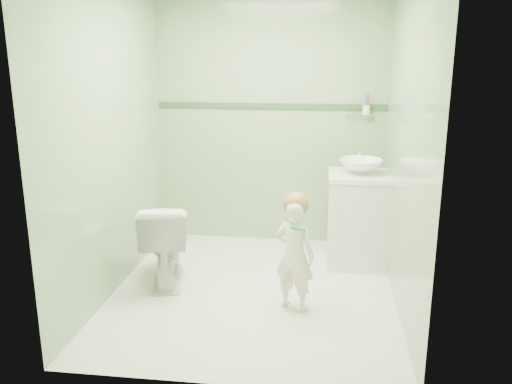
# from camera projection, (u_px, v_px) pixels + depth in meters

# --- Properties ---
(ground) EXTENTS (2.50, 2.50, 0.00)m
(ground) POSITION_uv_depth(u_px,v_px,m) (254.00, 291.00, 4.25)
(ground) COLOR beige
(ground) RESTS_ON ground
(room_shell) EXTENTS (2.50, 2.54, 2.40)m
(room_shell) POSITION_uv_depth(u_px,v_px,m) (253.00, 142.00, 3.94)
(room_shell) COLOR #7FAD7B
(room_shell) RESTS_ON ground
(trim_stripe) EXTENTS (2.20, 0.02, 0.05)m
(trim_stripe) POSITION_uv_depth(u_px,v_px,m) (271.00, 106.00, 5.09)
(trim_stripe) COLOR #315232
(trim_stripe) RESTS_ON room_shell
(vanity) EXTENTS (0.52, 0.50, 0.80)m
(vanity) POSITION_uv_depth(u_px,v_px,m) (358.00, 221.00, 4.71)
(vanity) COLOR beige
(vanity) RESTS_ON ground
(counter) EXTENTS (0.54, 0.52, 0.04)m
(counter) POSITION_uv_depth(u_px,v_px,m) (360.00, 176.00, 4.61)
(counter) COLOR white
(counter) RESTS_ON vanity
(basin) EXTENTS (0.37, 0.37, 0.13)m
(basin) POSITION_uv_depth(u_px,v_px,m) (361.00, 166.00, 4.58)
(basin) COLOR white
(basin) RESTS_ON counter
(faucet) EXTENTS (0.03, 0.13, 0.18)m
(faucet) POSITION_uv_depth(u_px,v_px,m) (360.00, 153.00, 4.74)
(faucet) COLOR silver
(faucet) RESTS_ON counter
(cup_holder) EXTENTS (0.26, 0.07, 0.21)m
(cup_holder) POSITION_uv_depth(u_px,v_px,m) (366.00, 110.00, 4.93)
(cup_holder) COLOR silver
(cup_holder) RESTS_ON room_shell
(toilet) EXTENTS (0.53, 0.75, 0.69)m
(toilet) POSITION_uv_depth(u_px,v_px,m) (165.00, 242.00, 4.34)
(toilet) COLOR white
(toilet) RESTS_ON ground
(toddler) EXTENTS (0.35, 0.30, 0.83)m
(toddler) POSITION_uv_depth(u_px,v_px,m) (295.00, 256.00, 3.86)
(toddler) COLOR white
(toddler) RESTS_ON ground
(hair_cap) EXTENTS (0.19, 0.19, 0.19)m
(hair_cap) POSITION_uv_depth(u_px,v_px,m) (296.00, 204.00, 3.79)
(hair_cap) COLOR #A4693B
(hair_cap) RESTS_ON toddler
(teal_toothbrush) EXTENTS (0.11, 0.14, 0.08)m
(teal_toothbrush) POSITION_uv_depth(u_px,v_px,m) (298.00, 228.00, 3.65)
(teal_toothbrush) COLOR #04927A
(teal_toothbrush) RESTS_ON toddler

